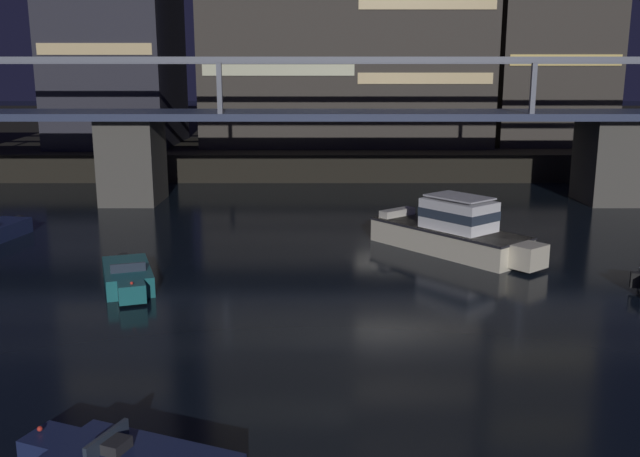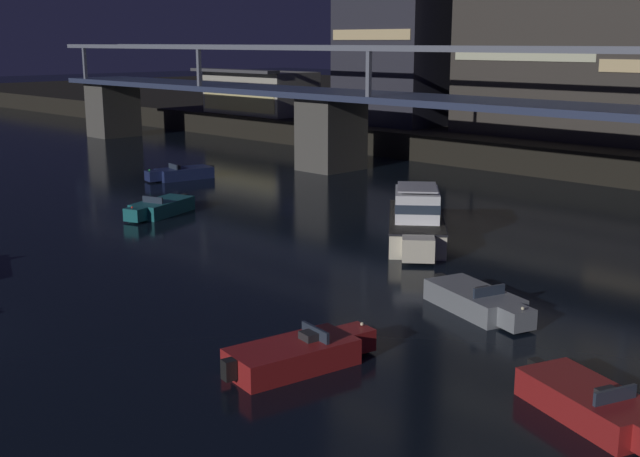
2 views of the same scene
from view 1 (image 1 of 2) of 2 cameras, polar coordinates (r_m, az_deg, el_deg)
The scene contains 4 objects.
far_riverbank at distance 93.91m, azimuth 2.03°, elevation 8.24°, with size 240.00×80.00×2.20m, color black.
river_bridge at distance 45.87m, azimuth 4.22°, elevation 7.53°, with size 100.81×6.40×9.38m.
cabin_cruiser_near_left at distance 33.75m, azimuth 10.83°, elevation -0.21°, with size 7.42×8.35×2.79m.
speedboat_mid_right at distance 29.03m, azimuth -15.60°, elevation -3.88°, with size 2.98×5.13×1.16m.
Camera 1 is at (-3.40, -9.55, 8.50)m, focal length 38.90 mm.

